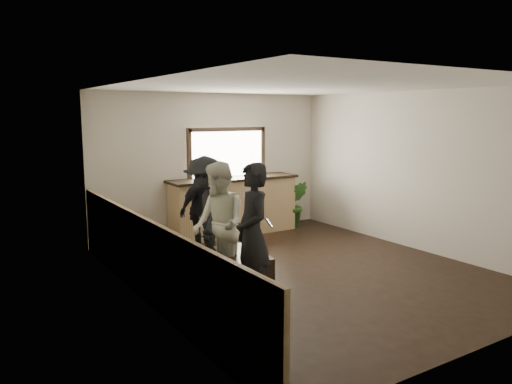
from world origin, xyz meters
TOP-DOWN VIEW (x-y plane):
  - ground at (0.00, 0.00)m, footprint 5.00×6.00m
  - room_shell at (-0.74, 0.00)m, footprint 5.01×6.01m
  - bar_counter at (0.30, 2.70)m, footprint 2.70×0.68m
  - sofa at (-1.86, 0.21)m, footprint 0.83×1.99m
  - coffee_table at (-1.06, 0.08)m, footprint 0.70×1.08m
  - cup_a at (-1.13, 0.27)m, footprint 0.15×0.15m
  - cup_b at (-1.03, -0.10)m, footprint 0.15×0.15m
  - potted_plant at (1.71, 2.53)m, footprint 0.67×0.61m
  - person_a at (-1.32, -0.62)m, footprint 0.55×0.73m
  - person_b at (-1.41, 0.11)m, footprint 0.79×0.94m
  - person_c at (-1.20, 0.94)m, footprint 1.04×1.30m
  - person_d at (-0.93, 1.66)m, footprint 1.01×0.70m

SIDE VIEW (x-z plane):
  - ground at x=0.00m, z-range -0.01..0.01m
  - coffee_table at x=-1.06m, z-range 0.00..0.45m
  - sofa at x=-1.86m, z-range 0.00..0.57m
  - potted_plant at x=1.71m, z-range 0.00..0.99m
  - cup_b at x=-1.03m, z-range 0.45..0.55m
  - cup_a at x=-1.13m, z-range 0.45..0.55m
  - bar_counter at x=0.30m, z-range -0.42..1.71m
  - person_d at x=-0.93m, z-range 0.00..1.60m
  - person_b at x=-1.41m, z-range 0.00..1.76m
  - person_c at x=-1.20m, z-range 0.00..1.76m
  - person_a at x=-1.32m, z-range 0.00..1.80m
  - room_shell at x=-0.74m, z-range 0.07..2.87m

